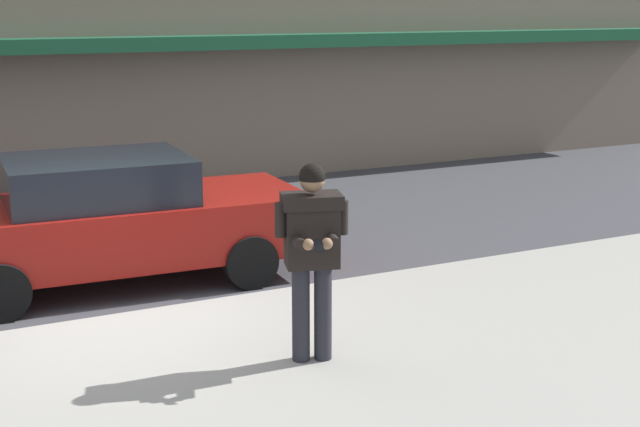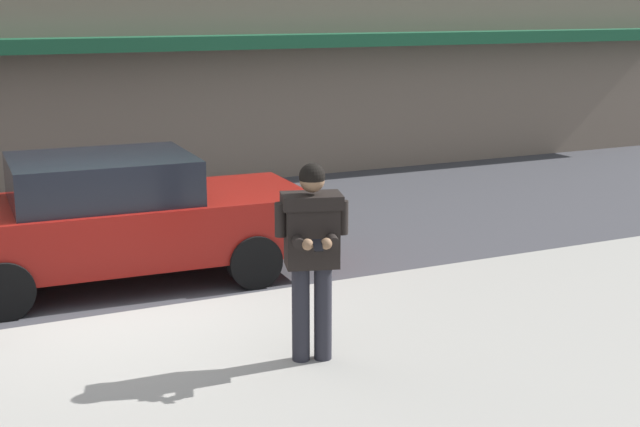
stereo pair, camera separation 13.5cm
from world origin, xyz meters
The scene contains 5 objects.
ground_plane centered at (0.00, 0.00, 0.00)m, with size 80.00×80.00×0.00m, color #3D3D42.
sidewalk centered at (1.00, -2.85, 0.07)m, with size 32.00×5.30×0.14m, color #99968E.
curb_paint_line centered at (1.00, 0.05, 0.00)m, with size 28.00×0.12×0.01m, color silver.
parked_sedan_mid centered at (0.43, 1.30, 0.79)m, with size 4.58×2.09×1.54m.
man_texting_on_phone centered at (1.37, -2.21, 1.25)m, with size 0.63×0.64×1.81m.
Camera 1 is at (-1.93, -8.97, 3.28)m, focal length 50.00 mm.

